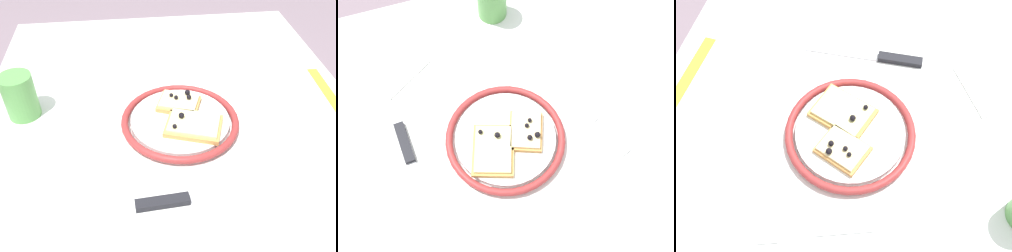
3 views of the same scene
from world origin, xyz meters
TOP-DOWN VIEW (x-y plane):
  - dining_table at (0.00, 0.00)m, footprint 0.98×0.81m
  - plate at (0.03, 0.01)m, footprint 0.24×0.24m
  - pizza_slice_near at (0.06, 0.03)m, footprint 0.11×0.13m
  - pizza_slice_far at (-0.01, 0.02)m, footprint 0.09×0.10m
  - knife at (0.22, -0.01)m, footprint 0.03×0.24m
  - fork at (-0.16, 0.02)m, footprint 0.08×0.20m
  - cup at (-0.05, -0.31)m, footprint 0.07×0.07m
  - napkin at (0.21, -0.24)m, footprint 0.18×0.18m

SIDE VIEW (x-z plane):
  - dining_table at x=0.00m, z-range 0.27..1.00m
  - napkin at x=0.21m, z-range 0.73..0.74m
  - fork at x=-0.16m, z-range 0.73..0.74m
  - knife at x=0.22m, z-range 0.73..0.74m
  - plate at x=0.03m, z-range 0.73..0.75m
  - pizza_slice_near at x=0.06m, z-range 0.74..0.77m
  - pizza_slice_far at x=-0.01m, z-range 0.74..0.77m
  - cup at x=-0.05m, z-range 0.73..0.83m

